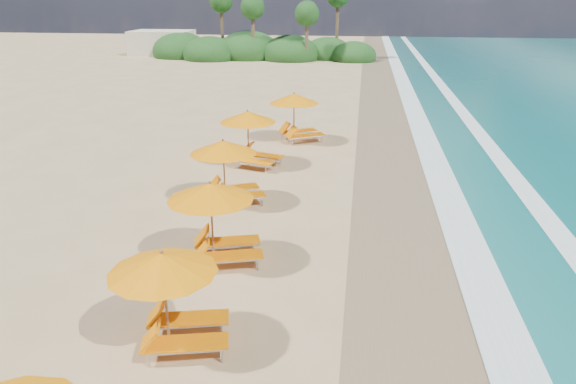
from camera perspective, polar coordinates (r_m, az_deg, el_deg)
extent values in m
plane|color=tan|center=(17.28, 0.00, -3.73)|extent=(160.00, 160.00, 0.00)
cube|color=olive|center=(17.23, 13.33, -4.37)|extent=(4.00, 160.00, 0.01)
cube|color=white|center=(17.45, 18.25, -4.48)|extent=(1.20, 160.00, 0.01)
cube|color=white|center=(18.26, 27.56, -4.76)|extent=(0.80, 160.00, 0.01)
cylinder|color=olive|center=(11.57, -12.94, -11.34)|extent=(0.05, 0.05, 2.19)
cone|color=orange|center=(11.13, -13.31, -7.35)|extent=(2.72, 2.72, 0.44)
sphere|color=olive|center=(11.02, -13.41, -6.22)|extent=(0.08, 0.08, 0.08)
cylinder|color=olive|center=(14.79, -8.12, -3.41)|extent=(0.06, 0.06, 2.31)
cone|color=orange|center=(14.43, -8.30, 0.07)|extent=(2.94, 2.94, 0.46)
sphere|color=olive|center=(14.34, -8.36, 1.03)|extent=(0.08, 0.08, 0.08)
cylinder|color=olive|center=(18.91, -6.83, 2.03)|extent=(0.06, 0.06, 2.28)
cone|color=orange|center=(18.64, -6.96, 4.80)|extent=(3.14, 3.14, 0.46)
sphere|color=olive|center=(18.57, -6.99, 5.56)|extent=(0.08, 0.08, 0.08)
cylinder|color=olive|center=(23.14, -4.28, 5.67)|extent=(0.06, 0.06, 2.35)
cone|color=orange|center=(22.91, -4.35, 8.03)|extent=(3.02, 3.02, 0.47)
sphere|color=olive|center=(22.85, -4.36, 8.67)|extent=(0.08, 0.08, 0.08)
cylinder|color=olive|center=(26.91, 0.64, 7.90)|extent=(0.06, 0.06, 2.40)
cone|color=orange|center=(26.71, 0.65, 9.98)|extent=(3.35, 3.35, 0.48)
sphere|color=olive|center=(26.67, 0.65, 10.55)|extent=(0.09, 0.09, 0.09)
ellipsoid|color=#163D14|center=(61.49, 0.28, 14.53)|extent=(6.40, 6.40, 4.16)
ellipsoid|color=#163D14|center=(63.31, -4.24, 14.73)|extent=(7.20, 7.20, 4.68)
ellipsoid|color=#163D14|center=(62.36, -8.34, 14.38)|extent=(6.00, 6.00, 3.90)
ellipsoid|color=#163D14|center=(63.07, 4.25, 14.56)|extent=(5.60, 5.60, 3.64)
ellipsoid|color=#163D14|center=(65.45, -11.33, 14.54)|extent=(6.60, 6.60, 4.29)
ellipsoid|color=#163D14|center=(60.96, 7.02, 14.21)|extent=(5.00, 5.00, 3.25)
cylinder|color=brown|center=(59.10, 2.01, 16.10)|extent=(0.36, 0.36, 5.00)
sphere|color=#163D14|center=(58.95, 2.04, 18.53)|extent=(2.60, 2.60, 2.60)
cylinder|color=brown|center=(60.98, -3.74, 16.50)|extent=(0.36, 0.36, 5.60)
sphere|color=#163D14|center=(60.84, -3.80, 19.13)|extent=(2.60, 2.60, 2.60)
cylinder|color=brown|center=(63.81, -7.05, 16.84)|extent=(0.36, 0.36, 6.20)
sphere|color=#163D14|center=(63.69, -7.18, 19.62)|extent=(2.60, 2.60, 2.60)
cylinder|color=brown|center=(62.78, 5.27, 17.12)|extent=(0.36, 0.36, 6.80)
cube|color=beige|center=(68.27, -13.29, 15.27)|extent=(7.00, 5.00, 2.80)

